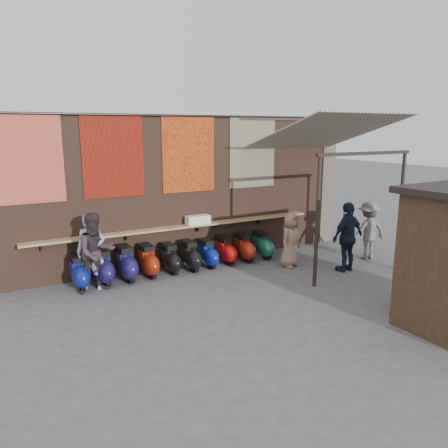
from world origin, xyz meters
The scene contains 32 objects.
ground centered at (0.00, 0.00, 0.00)m, with size 70.00×70.00×0.00m, color #474749.
brick_wall centered at (0.00, 2.70, 2.00)m, with size 10.00×0.40×4.00m, color brown.
pier_right centered at (5.20, 2.70, 2.00)m, with size 0.50×0.50×4.00m, color #4C4238.
eating_counter centered at (0.00, 2.33, 1.10)m, with size 8.00×0.32×0.05m, color #9E7A51.
shelf_box centered at (0.45, 2.30, 1.25)m, with size 0.64×0.28×0.24m, color white.
tapestry_redgold centered at (-3.60, 2.48, 3.00)m, with size 1.50×0.02×2.00m, color maroon.
tapestry_sun centered at (-1.70, 2.48, 3.00)m, with size 1.50×0.02×2.00m, color red.
tapestry_orange centered at (0.30, 2.48, 3.00)m, with size 1.50×0.02×2.00m, color #B74816.
tapestry_multi centered at (2.30, 2.48, 3.00)m, with size 1.50×0.02×2.00m, color #235B81.
hang_rail centered at (0.00, 2.47, 3.98)m, with size 0.06×0.06×9.50m, color black.
scooter_stool_0 centered at (-2.78, 1.97, 0.39)m, with size 0.37×0.82×0.78m, color navy, non-canonical shape.
scooter_stool_1 centered at (-2.21, 2.00, 0.42)m, with size 0.39×0.88×0.83m, color #1A154F, non-canonical shape.
scooter_stool_2 centered at (-1.66, 2.00, 0.42)m, with size 0.40×0.89×0.85m, color #1B1751, non-canonical shape.
scooter_stool_3 centered at (-1.09, 2.02, 0.40)m, with size 0.38×0.84×0.80m, color maroon, non-canonical shape.
scooter_stool_4 centered at (-0.50, 2.01, 0.37)m, with size 0.35×0.79×0.75m, color black, non-canonical shape.
scooter_stool_5 centered at (0.04, 1.96, 0.38)m, with size 0.36×0.81×0.77m, color black, non-canonical shape.
scooter_stool_6 centered at (0.57, 1.97, 0.37)m, with size 0.35×0.77×0.74m, color navy, non-canonical shape.
scooter_stool_7 centered at (1.14, 2.02, 0.37)m, with size 0.35×0.78×0.74m, color #A9120D, non-canonical shape.
scooter_stool_8 centered at (1.72, 1.99, 0.38)m, with size 0.36×0.80×0.76m, color #9E2315, non-canonical shape.
scooter_stool_9 centered at (2.32, 1.96, 0.38)m, with size 0.36×0.79×0.75m, color #19654D, non-canonical shape.
diner_left centered at (-2.51, 1.81, 0.89)m, with size 0.65×0.42×1.77m, color #9DB4E4.
diner_right centered at (-2.45, 1.59, 0.91)m, with size 0.89×0.69×1.83m, color #2F2429.
shopper_navy centered at (3.59, -0.11, 0.91)m, with size 1.07×0.45×1.83m, color black.
shopper_grey centered at (4.90, 0.41, 0.83)m, with size 1.07×0.61×1.65m, color #5D5D62.
shopper_tan centered at (2.54, 0.93, 0.74)m, with size 0.72×0.47×1.47m, color #8E725A.
stall_sign centered at (3.16, -2.80, 1.83)m, with size 1.20×0.04×0.50m, color gold.
stall_shelf centered at (3.16, -2.80, 0.92)m, with size 1.94×0.10×0.06m, color #473321.
awning_canvas centered at (3.50, 0.90, 3.55)m, with size 3.20×3.40×0.03m, color beige.
awning_ledger centered at (3.50, 2.49, 3.95)m, with size 3.30×0.08×0.12m, color #33261C.
awning_header centered at (3.50, -0.60, 3.08)m, with size 3.00×0.08×0.08m, color black.
awning_post_left centered at (2.10, -0.60, 1.55)m, with size 0.09×0.09×3.10m, color black.
awning_post_right centered at (4.90, -0.60, 1.55)m, with size 0.09×0.09×3.10m, color black.
Camera 1 is at (-4.55, -8.11, 3.65)m, focal length 35.00 mm.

